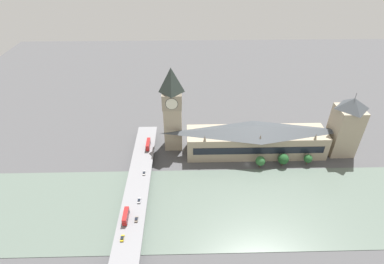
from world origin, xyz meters
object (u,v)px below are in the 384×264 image
at_px(car_southbound_mid, 139,200).
at_px(car_northbound_lead, 136,219).
at_px(double_decker_bus_lead, 126,216).
at_px(clock_tower, 172,108).
at_px(car_northbound_mid, 122,238).
at_px(parliament_hall, 256,139).
at_px(road_bridge, 135,202).
at_px(victoria_tower, 345,126).
at_px(car_southbound_tail, 144,173).
at_px(double_decker_bus_mid, 148,144).

bearing_deg(car_southbound_mid, car_northbound_lead, -179.55).
bearing_deg(double_decker_bus_lead, clock_tower, -18.02).
xyz_separation_m(clock_tower, car_northbound_mid, (-91.98, 25.47, -28.59)).
xyz_separation_m(parliament_hall, clock_tower, (10.25, 63.33, 22.84)).
distance_m(parliament_hall, road_bridge, 101.73).
bearing_deg(double_decker_bus_lead, victoria_tower, -66.20).
bearing_deg(parliament_hall, car_southbound_mid, 123.46).
distance_m(car_northbound_mid, car_southbound_mid, 27.59).
relative_size(clock_tower, car_southbound_mid, 16.28).
height_order(car_northbound_lead, car_northbound_mid, car_northbound_lead).
bearing_deg(car_northbound_mid, road_bridge, -6.28).
bearing_deg(double_decker_bus_lead, car_southbound_tail, -9.29).
relative_size(double_decker_bus_lead, car_southbound_mid, 2.61).
bearing_deg(road_bridge, car_southbound_mid, -101.60).
relative_size(parliament_hall, double_decker_bus_mid, 8.98).
bearing_deg(clock_tower, victoria_tower, -94.51).
bearing_deg(car_northbound_lead, car_southbound_tail, -0.36).
xyz_separation_m(double_decker_bus_mid, car_northbound_lead, (-69.82, 0.25, -2.09)).
relative_size(parliament_hall, car_northbound_lead, 26.95).
bearing_deg(double_decker_bus_mid, clock_tower, -63.62).
relative_size(car_northbound_lead, car_northbound_mid, 0.95).
xyz_separation_m(victoria_tower, road_bridge, (-54.25, 151.65, -18.44)).
bearing_deg(clock_tower, double_decker_bus_lead, 161.98).
height_order(double_decker_bus_mid, car_northbound_mid, double_decker_bus_mid).
height_order(victoria_tower, car_southbound_mid, victoria_tower).
distance_m(double_decker_bus_lead, double_decker_bus_mid, 69.20).
bearing_deg(road_bridge, double_decker_bus_lead, 167.62).
distance_m(parliament_hall, double_decker_bus_mid, 82.62).
bearing_deg(road_bridge, double_decker_bus_mid, -3.37).
bearing_deg(victoria_tower, car_southbound_tail, 101.32).
bearing_deg(parliament_hall, car_northbound_lead, 129.85).
xyz_separation_m(car_northbound_lead, car_northbound_mid, (-12.62, 6.01, -0.02)).
xyz_separation_m(car_northbound_mid, car_southbound_mid, (26.95, -5.90, 0.08)).
height_order(car_northbound_lead, car_southbound_tail, car_southbound_tail).
bearing_deg(road_bridge, victoria_tower, -70.32).
distance_m(car_northbound_mid, car_southbound_tail, 52.46).
relative_size(victoria_tower, car_northbound_mid, 12.41).
bearing_deg(double_decker_bus_mid, parliament_hall, -90.50).
relative_size(victoria_tower, car_southbound_tail, 12.99).
bearing_deg(victoria_tower, car_northbound_lead, 114.95).
relative_size(clock_tower, road_bridge, 0.40).
height_order(victoria_tower, double_decker_bus_mid, victoria_tower).
relative_size(car_northbound_mid, car_southbound_tail, 1.05).
xyz_separation_m(double_decker_bus_lead, double_decker_bus_mid, (68.91, -6.30, 0.11)).
distance_m(clock_tower, car_southbound_tail, 52.67).
relative_size(parliament_hall, double_decker_bus_lead, 9.83).
relative_size(double_decker_bus_mid, car_southbound_mid, 2.85).
relative_size(car_northbound_lead, car_southbound_tail, 1.00).
xyz_separation_m(road_bridge, double_decker_bus_lead, (-14.00, 3.07, 3.75)).
height_order(victoria_tower, car_northbound_mid, victoria_tower).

